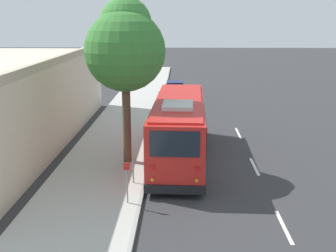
{
  "coord_description": "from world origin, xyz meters",
  "views": [
    {
      "loc": [
        -18.96,
        0.53,
        7.01
      ],
      "look_at": [
        2.9,
        1.2,
        1.3
      ],
      "focal_mm": 45.0,
      "sensor_mm": 36.0,
      "label": 1
    }
  ],
  "objects_px": {
    "shuttle_bus": "(179,126)",
    "street_tree": "(125,46)",
    "parked_sedan_navy": "(175,89)",
    "sign_post_near": "(127,182)",
    "parked_sedan_blue": "(173,99)",
    "fire_hydrant": "(152,116)",
    "sign_post_far": "(133,170)"
  },
  "relations": [
    {
      "from": "parked_sedan_navy",
      "to": "sign_post_far",
      "type": "distance_m",
      "value": 21.66
    },
    {
      "from": "parked_sedan_navy",
      "to": "street_tree",
      "type": "distance_m",
      "value": 19.57
    },
    {
      "from": "parked_sedan_blue",
      "to": "parked_sedan_navy",
      "type": "distance_m",
      "value": 5.36
    },
    {
      "from": "fire_hydrant",
      "to": "shuttle_bus",
      "type": "bearing_deg",
      "value": -165.3
    },
    {
      "from": "parked_sedan_blue",
      "to": "street_tree",
      "type": "relative_size",
      "value": 0.55
    },
    {
      "from": "street_tree",
      "to": "fire_hydrant",
      "type": "relative_size",
      "value": 9.57
    },
    {
      "from": "sign_post_near",
      "to": "fire_hydrant",
      "type": "relative_size",
      "value": 1.98
    },
    {
      "from": "shuttle_bus",
      "to": "fire_hydrant",
      "type": "height_order",
      "value": "shuttle_bus"
    },
    {
      "from": "shuttle_bus",
      "to": "parked_sedan_blue",
      "type": "height_order",
      "value": "shuttle_bus"
    },
    {
      "from": "shuttle_bus",
      "to": "street_tree",
      "type": "relative_size",
      "value": 1.33
    },
    {
      "from": "parked_sedan_blue",
      "to": "sign_post_far",
      "type": "height_order",
      "value": "parked_sedan_blue"
    },
    {
      "from": "parked_sedan_navy",
      "to": "sign_post_far",
      "type": "xyz_separation_m",
      "value": [
        -21.62,
        1.44,
        0.15
      ]
    },
    {
      "from": "sign_post_near",
      "to": "parked_sedan_navy",
      "type": "bearing_deg",
      "value": -3.48
    },
    {
      "from": "shuttle_bus",
      "to": "sign_post_near",
      "type": "distance_m",
      "value": 6.02
    },
    {
      "from": "parked_sedan_blue",
      "to": "fire_hydrant",
      "type": "height_order",
      "value": "parked_sedan_blue"
    },
    {
      "from": "parked_sedan_blue",
      "to": "sign_post_near",
      "type": "distance_m",
      "value": 18.32
    },
    {
      "from": "shuttle_bus",
      "to": "parked_sedan_blue",
      "type": "relative_size",
      "value": 2.41
    },
    {
      "from": "sign_post_near",
      "to": "sign_post_far",
      "type": "relative_size",
      "value": 1.4
    },
    {
      "from": "sign_post_near",
      "to": "parked_sedan_blue",
      "type": "bearing_deg",
      "value": -4.41
    },
    {
      "from": "parked_sedan_blue",
      "to": "fire_hydrant",
      "type": "bearing_deg",
      "value": 165.35
    },
    {
      "from": "parked_sedan_navy",
      "to": "parked_sedan_blue",
      "type": "bearing_deg",
      "value": 177.73
    },
    {
      "from": "parked_sedan_navy",
      "to": "fire_hydrant",
      "type": "height_order",
      "value": "parked_sedan_navy"
    },
    {
      "from": "parked_sedan_blue",
      "to": "sign_post_far",
      "type": "xyz_separation_m",
      "value": [
        -16.26,
        1.41,
        0.12
      ]
    },
    {
      "from": "parked_sedan_navy",
      "to": "sign_post_near",
      "type": "height_order",
      "value": "sign_post_near"
    },
    {
      "from": "street_tree",
      "to": "fire_hydrant",
      "type": "xyz_separation_m",
      "value": [
        7.9,
        -0.64,
        -5.15
      ]
    },
    {
      "from": "fire_hydrant",
      "to": "sign_post_far",
      "type": "bearing_deg",
      "value": 179.7
    },
    {
      "from": "parked_sedan_blue",
      "to": "parked_sedan_navy",
      "type": "height_order",
      "value": "parked_sedan_blue"
    },
    {
      "from": "sign_post_near",
      "to": "fire_hydrant",
      "type": "xyz_separation_m",
      "value": [
        12.74,
        -0.06,
        -0.43
      ]
    },
    {
      "from": "street_tree",
      "to": "sign_post_near",
      "type": "xyz_separation_m",
      "value": [
        -4.84,
        -0.58,
        -4.73
      ]
    },
    {
      "from": "parked_sedan_blue",
      "to": "sign_post_far",
      "type": "bearing_deg",
      "value": 174.16
    },
    {
      "from": "parked_sedan_blue",
      "to": "sign_post_near",
      "type": "bearing_deg",
      "value": 174.7
    },
    {
      "from": "shuttle_bus",
      "to": "sign_post_far",
      "type": "distance_m",
      "value": 4.24
    }
  ]
}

